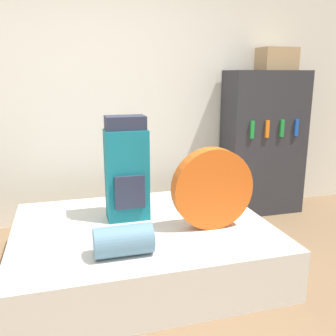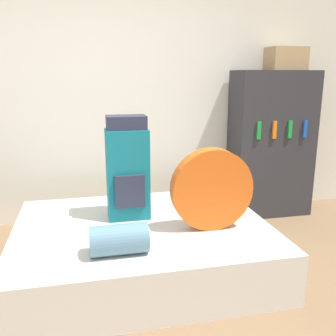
# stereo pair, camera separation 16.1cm
# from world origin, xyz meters

# --- Properties ---
(ground_plane) EXTENTS (16.00, 16.00, 0.00)m
(ground_plane) POSITION_xyz_m (0.00, 0.00, 0.00)
(ground_plane) COLOR #846647
(wall_back) EXTENTS (8.00, 0.05, 2.60)m
(wall_back) POSITION_xyz_m (0.00, 1.90, 1.30)
(wall_back) COLOR silver
(wall_back) RESTS_ON ground_plane
(bed) EXTENTS (1.99, 1.55, 0.39)m
(bed) POSITION_xyz_m (0.22, 0.66, 0.20)
(bed) COLOR silver
(bed) RESTS_ON ground_plane
(backpack) EXTENTS (0.34, 0.24, 0.85)m
(backpack) POSITION_xyz_m (0.13, 0.84, 0.80)
(backpack) COLOR #14707F
(backpack) RESTS_ON bed
(tent_bag) EXTENTS (0.63, 0.12, 0.63)m
(tent_bag) POSITION_xyz_m (0.73, 0.47, 0.71)
(tent_bag) COLOR #E05B19
(tent_bag) RESTS_ON bed
(sleeping_roll) EXTENTS (0.38, 0.20, 0.20)m
(sleeping_roll) POSITION_xyz_m (-0.01, 0.19, 0.49)
(sleeping_roll) COLOR #5B849E
(sleeping_roll) RESTS_ON bed
(bookshelf) EXTENTS (0.88, 0.43, 1.59)m
(bookshelf) POSITION_xyz_m (1.82, 1.64, 0.80)
(bookshelf) COLOR #2D2D33
(bookshelf) RESTS_ON ground_plane
(cardboard_box) EXTENTS (0.39, 0.28, 0.24)m
(cardboard_box) POSITION_xyz_m (1.95, 1.68, 1.71)
(cardboard_box) COLOR tan
(cardboard_box) RESTS_ON bookshelf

